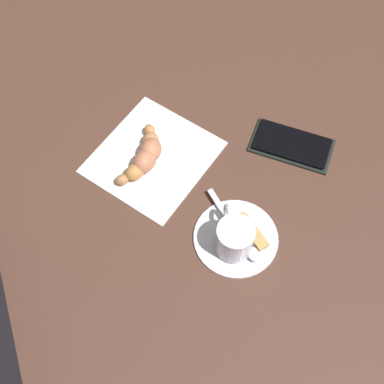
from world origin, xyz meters
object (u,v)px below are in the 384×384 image
sugar_packet (252,231)px  napkin (153,157)px  teaspoon (240,237)px  cell_phone (292,145)px  espresso_cup (234,237)px  saucer (235,238)px  croissant (146,155)px

sugar_packet → napkin: bearing=16.8°
teaspoon → napkin: teaspoon is taller
cell_phone → napkin: bearing=-123.3°
espresso_cup → napkin: (-0.21, 0.00, -0.03)m
teaspoon → sugar_packet: teaspoon is taller
espresso_cup → napkin: 0.21m
saucer → espresso_cup: 0.04m
saucer → teaspoon: teaspoon is taller
saucer → sugar_packet: sugar_packet is taller
saucer → cell_phone: (-0.07, 0.19, 0.00)m
croissant → napkin: bearing=90.7°
sugar_packet → cell_phone: (-0.08, 0.16, -0.01)m
sugar_packet → croissant: croissant is taller
napkin → cell_phone: size_ratio=1.24×
saucer → napkin: (-0.20, -0.01, -0.00)m
napkin → cell_phone: bearing=56.7°
saucer → espresso_cup: (0.01, -0.01, 0.03)m
croissant → cell_phone: croissant is taller
espresso_cup → teaspoon: size_ratio=0.56×
saucer → espresso_cup: size_ratio=1.64×
espresso_cup → cell_phone: bearing=111.2°
teaspoon → cell_phone: 0.20m
teaspoon → croissant: size_ratio=1.21×
teaspoon → cell_phone: bearing=112.1°
teaspoon → napkin: size_ratio=0.74×
espresso_cup → sugar_packet: (0.00, 0.04, -0.03)m
sugar_packet → saucer: bearing=77.4°
napkin → teaspoon: bearing=3.9°
teaspoon → cell_phone: (-0.08, 0.19, -0.01)m
teaspoon → cell_phone: size_ratio=0.92×
cell_phone → saucer: bearing=-69.8°
croissant → sugar_packet: bearing=13.3°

